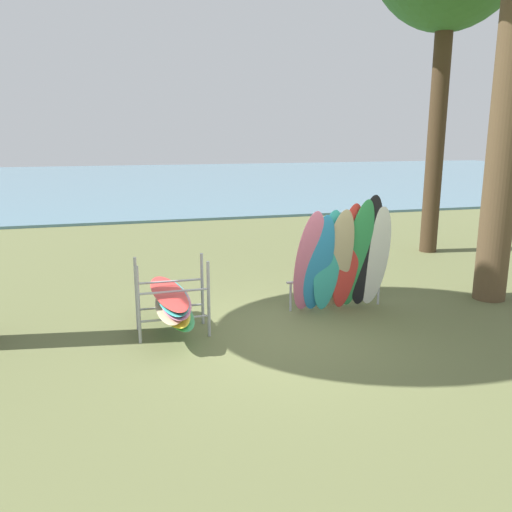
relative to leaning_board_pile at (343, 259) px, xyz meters
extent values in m
plane|color=#60663D|center=(-1.30, -0.82, -1.00)|extent=(80.00, 80.00, 0.00)
cube|color=slate|center=(-1.30, 29.06, -0.95)|extent=(80.00, 36.00, 0.10)
cylinder|color=brown|center=(3.18, -0.03, 2.52)|extent=(0.62, 0.62, 7.04)
cylinder|color=#42301E|center=(4.49, 4.12, 2.41)|extent=(0.46, 0.46, 6.82)
ellipsoid|color=pink|center=(-0.67, -0.03, -0.02)|extent=(0.53, 0.73, 1.96)
ellipsoid|color=#2D8ED1|center=(-0.48, -0.02, -0.06)|extent=(0.54, 0.68, 1.88)
ellipsoid|color=#38B2AD|center=(-0.29, -0.02, -0.03)|extent=(0.54, 0.52, 1.95)
ellipsoid|color=#C6B289|center=(-0.11, -0.01, -0.02)|extent=(0.57, 0.75, 1.97)
ellipsoid|color=red|center=(0.08, 0.00, 0.02)|extent=(0.55, 0.57, 2.05)
ellipsoid|color=#339E56|center=(0.27, 0.01, 0.06)|extent=(0.56, 0.72, 2.12)
ellipsoid|color=black|center=(0.46, 0.02, 0.09)|extent=(0.56, 0.68, 2.19)
ellipsoid|color=white|center=(0.65, 0.02, -0.01)|extent=(0.58, 0.64, 1.98)
cylinder|color=#9EA0A5|center=(-0.89, 0.29, -0.73)|extent=(0.04, 0.04, 0.55)
cylinder|color=#9EA0A5|center=(0.87, 0.23, -0.73)|extent=(0.04, 0.04, 0.55)
cylinder|color=#9EA0A5|center=(-0.01, 0.26, -0.45)|extent=(1.93, 0.11, 0.04)
cylinder|color=#9EA0A5|center=(-3.67, -0.53, -0.38)|extent=(0.05, 0.05, 1.25)
cylinder|color=#9EA0A5|center=(-2.57, -0.53, -0.38)|extent=(0.05, 0.05, 1.25)
cylinder|color=#9EA0A5|center=(-3.67, 0.07, -0.38)|extent=(0.05, 0.05, 1.25)
cylinder|color=#9EA0A5|center=(-2.57, 0.07, -0.38)|extent=(0.05, 0.05, 1.25)
cylinder|color=#9EA0A5|center=(-3.12, -0.53, -0.65)|extent=(1.10, 0.04, 0.04)
cylinder|color=#9EA0A5|center=(-3.12, -0.53, -0.20)|extent=(1.10, 0.04, 0.04)
cylinder|color=#9EA0A5|center=(-3.12, 0.07, -0.65)|extent=(1.10, 0.04, 0.04)
cylinder|color=#9EA0A5|center=(-3.12, 0.07, -0.20)|extent=(1.10, 0.04, 0.04)
ellipsoid|color=#339E56|center=(-3.08, -0.23, -0.60)|extent=(0.59, 2.12, 0.06)
ellipsoid|color=yellow|center=(-3.12, -0.23, -0.54)|extent=(0.52, 2.10, 0.06)
ellipsoid|color=#C6B289|center=(-3.15, -0.23, -0.48)|extent=(0.66, 2.13, 0.06)
ellipsoid|color=pink|center=(-3.08, -0.23, -0.42)|extent=(0.57, 2.12, 0.06)
ellipsoid|color=#38B2AD|center=(-3.13, -0.23, -0.36)|extent=(0.51, 2.10, 0.06)
ellipsoid|color=red|center=(-3.18, -0.23, -0.30)|extent=(0.65, 2.13, 0.06)
camera|label=1|loc=(-3.99, -8.51, 2.21)|focal=37.02mm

